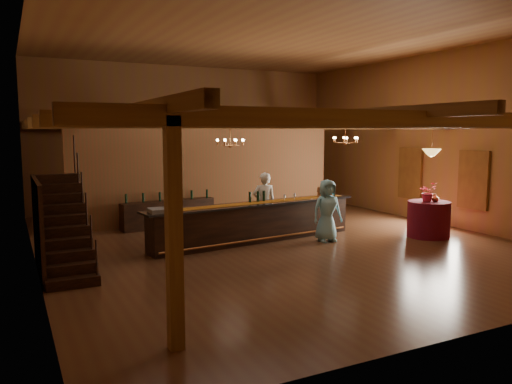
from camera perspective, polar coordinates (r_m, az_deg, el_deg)
name	(u,v)px	position (r m, az deg, el deg)	size (l,w,h in m)	color
floor	(272,240)	(13.87, 1.88, -5.50)	(14.00, 14.00, 0.00)	#54331E
ceiling	(273,35)	(13.77, 1.97, 17.45)	(14.00, 14.00, 0.00)	#9C6A36
wall_back	(188,137)	(19.98, -7.76, 6.21)	(12.00, 0.10, 5.50)	#94613B
wall_front	(502,148)	(8.12, 26.30, 4.51)	(12.00, 0.10, 5.50)	#94613B
wall_left	(30,143)	(11.91, -24.46, 5.17)	(0.10, 14.00, 5.50)	#94613B
wall_right	(435,139)	(17.24, 19.82, 5.75)	(0.10, 14.00, 5.50)	#94613B
beam_grid	(264,122)	(14.00, 0.93, 7.98)	(11.90, 13.90, 0.39)	brown
support_posts	(282,184)	(13.18, 2.94, 0.89)	(9.20, 10.20, 3.20)	brown
partition_wall	(209,175)	(16.58, -5.41, 1.95)	(9.00, 0.18, 3.10)	brown
window_right_front	(474,180)	(16.20, 23.62, 1.27)	(0.12, 1.05, 1.75)	white
window_right_back	(411,173)	(17.97, 17.25, 2.05)	(0.12, 1.05, 1.75)	white
staircase	(64,226)	(11.39, -21.09, -3.60)	(1.00, 2.80, 2.00)	black
backroom_boxes	(195,198)	(18.63, -7.01, -0.68)	(4.10, 0.60, 1.10)	black
tasting_bar	(255,222)	(13.59, -0.08, -3.44)	(6.41, 1.54, 1.07)	black
beverage_dispenser	(169,199)	(12.33, -9.90, -0.81)	(0.26, 0.26, 0.60)	silver
glass_rack_tray	(160,210)	(12.16, -10.95, -2.07)	(0.50, 0.50, 0.10)	gray
raffle_drum	(323,191)	(14.86, 7.64, 0.11)	(0.34, 0.24, 0.30)	brown
bar_bottle_0	(250,197)	(13.53, -0.69, -0.61)	(0.07, 0.07, 0.30)	black
bar_bottle_1	(258,197)	(13.68, 0.24, -0.53)	(0.07, 0.07, 0.30)	black
bar_bottle_2	(264,196)	(13.78, 0.91, -0.47)	(0.07, 0.07, 0.30)	black
backbar_shelf	(168,214)	(15.87, -9.98, -2.46)	(2.99, 0.47, 0.84)	black
round_table	(429,219)	(15.00, 19.12, -2.95)	(1.18, 1.18, 1.02)	#5E0912
chandelier_left	(230,142)	(13.88, -2.96, 5.72)	(0.80, 0.80, 0.66)	#AD6735
chandelier_right	(345,140)	(15.53, 10.16, 5.92)	(0.80, 0.80, 0.62)	#AD6735
pendant_lamp	(431,152)	(14.80, 19.42, 4.29)	(0.52, 0.52, 0.90)	#AD6735
bartender	(264,204)	(14.45, 0.95, -1.33)	(0.66, 0.43, 1.82)	white
staff_second	(171,211)	(13.50, -9.74, -2.20)	(0.84, 0.66, 1.74)	black
guest	(327,210)	(13.70, 8.13, -2.10)	(0.83, 0.54, 1.70)	#7EC6D8
floor_plant	(303,196)	(18.63, 5.34, -0.51)	(0.64, 0.51, 1.15)	#336A2F
table_flowers	(428,192)	(14.87, 19.03, 0.02)	(0.49, 0.43, 0.55)	#CE2744
table_vase	(435,196)	(14.89, 19.82, -0.41)	(0.17, 0.17, 0.33)	#AD6735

